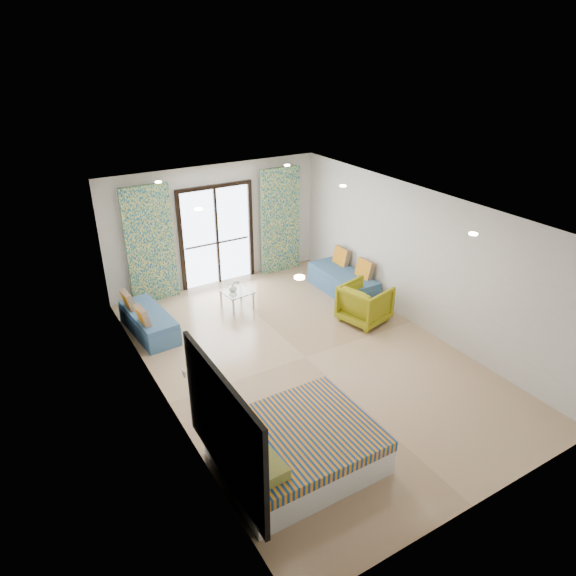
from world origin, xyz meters
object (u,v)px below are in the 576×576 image
bed (296,447)px  coffee_table (237,293)px  daybed_right (343,281)px  armchair (365,302)px  daybed_left (148,321)px

bed → coffee_table: bearing=73.9°
daybed_right → armchair: size_ratio=2.08×
coffee_table → bed: bearing=-106.1°
bed → coffee_table: bed is taller
daybed_left → armchair: armchair is taller
bed → armchair: armchair is taller
coffee_table → armchair: armchair is taller
bed → daybed_right: (3.59, 3.84, -0.01)m
daybed_left → armchair: 4.20m
daybed_left → bed: bearing=-86.2°
daybed_left → coffee_table: daybed_left is taller
daybed_left → armchair: size_ratio=1.90×
daybed_right → coffee_table: size_ratio=2.77×
bed → daybed_right: 5.26m
bed → daybed_right: daybed_right is taller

